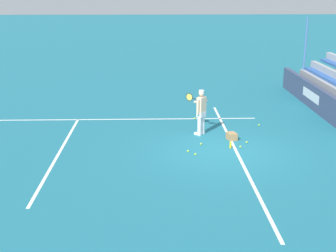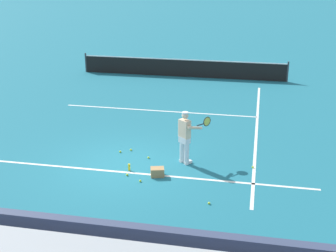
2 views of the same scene
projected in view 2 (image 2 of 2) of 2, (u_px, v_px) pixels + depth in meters
The scene contains 16 objects.
ground_plane at pixel (122, 165), 14.78m from camera, with size 160.00×160.00×0.00m, color #1E6B7F.
court_baseline_white at pixel (117, 172), 14.32m from camera, with size 12.00×0.10×0.01m, color white.
court_sideline_white at pixel (257, 130), 17.70m from camera, with size 0.10×12.00×0.01m, color white.
court_service_line_white at pixel (159, 111), 19.84m from camera, with size 8.22×0.10×0.01m, color white.
back_wall_sponsor_board at pixel (55, 239), 10.00m from camera, with size 20.87×0.25×1.10m.
tennis_player at pixel (185, 137), 14.62m from camera, with size 0.99×0.79×1.71m.
ball_box_cardboard at pixel (157, 172), 14.00m from camera, with size 0.40×0.30×0.26m, color #A87F51.
tennis_ball_far_right at pixel (120, 152), 15.69m from camera, with size 0.07×0.07×0.07m, color #CCE533.
tennis_ball_midcourt at pixel (209, 203), 12.45m from camera, with size 0.07×0.07×0.07m, color #CCE533.
tennis_ball_by_box at pixel (253, 167), 14.55m from camera, with size 0.07×0.07×0.07m, color #CCE533.
tennis_ball_on_baseline at pixel (140, 181), 13.67m from camera, with size 0.07×0.07×0.07m, color #CCE533.
tennis_ball_far_left at pixel (131, 150), 15.84m from camera, with size 0.07×0.07×0.07m, color #CCE533.
tennis_ball_toward_net at pixel (127, 175), 14.05m from camera, with size 0.07×0.07×0.07m, color #CCE533.
tennis_ball_near_player at pixel (148, 158), 15.23m from camera, with size 0.07×0.07×0.07m, color #CCE533.
water_bottle at pixel (129, 167), 14.36m from camera, with size 0.07×0.07×0.22m, color yellow.
tennis_net at pixel (183, 68), 25.16m from camera, with size 11.09×0.09×1.07m.
Camera 2 is at (4.06, -12.89, 6.29)m, focal length 50.00 mm.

